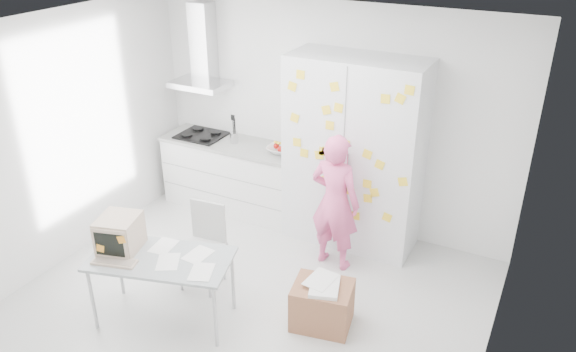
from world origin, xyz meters
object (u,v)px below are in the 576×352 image
at_px(desk, 134,245).
at_px(cardboard_box, 322,304).
at_px(person, 335,202).
at_px(chair, 204,240).

height_order(desk, cardboard_box, desk).
height_order(person, cardboard_box, person).
bearing_deg(cardboard_box, person, 107.39).
xyz_separation_m(person, desk, (-1.32, -1.63, 0.01)).
distance_m(chair, cardboard_box, 1.40).
distance_m(desk, cardboard_box, 1.84).
relative_size(desk, chair, 1.58).
relative_size(person, cardboard_box, 2.50).
relative_size(person, chair, 1.71).
bearing_deg(cardboard_box, desk, -158.31).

